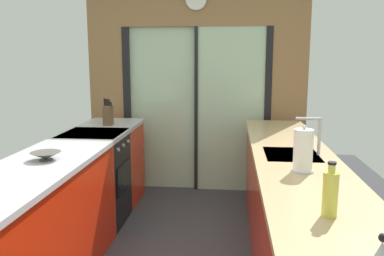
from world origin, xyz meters
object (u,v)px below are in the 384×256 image
(knife_block, at_px, (108,115))
(paper_towel_roll, at_px, (303,151))
(soap_bottle, at_px, (330,193))
(oven_range, at_px, (95,178))
(mixing_bowl, at_px, (46,156))

(knife_block, distance_m, paper_towel_roll, 2.40)
(soap_bottle, bearing_deg, oven_range, 133.21)
(oven_range, distance_m, knife_block, 0.72)
(oven_range, height_order, mixing_bowl, mixing_bowl)
(knife_block, bearing_deg, oven_range, -92.42)
(mixing_bowl, relative_size, soap_bottle, 0.82)
(oven_range, distance_m, soap_bottle, 2.69)
(knife_block, bearing_deg, mixing_bowl, -89.99)
(mixing_bowl, distance_m, soap_bottle, 1.98)
(paper_towel_roll, bearing_deg, knife_block, 137.87)
(paper_towel_roll, bearing_deg, oven_range, 146.79)
(mixing_bowl, distance_m, paper_towel_roll, 1.79)
(mixing_bowl, bearing_deg, oven_range, 91.00)
(oven_range, bearing_deg, knife_block, 87.58)
(mixing_bowl, height_order, soap_bottle, soap_bottle)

